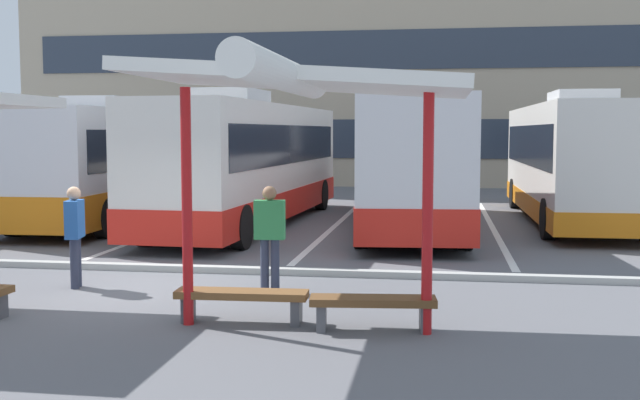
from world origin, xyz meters
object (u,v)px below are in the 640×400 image
Objects in this scene: coach_bus_1 at (125,164)px; bench_3 at (373,306)px; coach_bus_2 at (250,164)px; coach_bus_4 at (571,161)px; waiting_passenger_1 at (270,230)px; waiting_passenger_0 at (75,229)px; waiting_shelter_1 at (300,85)px; bench_2 at (242,298)px; coach_bus_3 at (408,163)px.

coach_bus_1 is 7.11× the size of bench_3.
coach_bus_4 reaches higher than coach_bus_2.
bench_3 is (4.40, -11.04, -1.38)m from coach_bus_2.
coach_bus_1 is 6.94× the size of waiting_passenger_1.
coach_bus_4 is at bearing 48.74° from waiting_passenger_0.
coach_bus_1 is 2.48× the size of waiting_shelter_1.
waiting_passenger_0 is at bearing -94.75° from coach_bus_2.
waiting_shelter_1 is at bearing -29.05° from waiting_passenger_0.
coach_bus_4 reaches higher than bench_2.
coach_bus_1 reaches higher than bench_3.
coach_bus_3 is at bearing 85.64° from waiting_shelter_1.
coach_bus_2 is 1.09× the size of coach_bus_3.
waiting_passenger_1 is at bearing 92.41° from bench_2.
waiting_passenger_0 is at bearing -175.28° from waiting_passenger_1.
coach_bus_2 reaches higher than waiting_passenger_0.
waiting_shelter_1 is 3.55m from waiting_passenger_1.
coach_bus_1 is 4.25m from coach_bus_2.
coach_bus_1 is 14.63m from waiting_shelter_1.
waiting_shelter_1 is (-0.87, -11.43, 1.43)m from coach_bus_3.
coach_bus_4 is 6.40× the size of waiting_passenger_1.
coach_bus_1 is at bearing 108.56° from waiting_passenger_0.
coach_bus_1 reaches higher than waiting_shelter_1.
bench_2 is at bearing -99.17° from coach_bus_3.
coach_bus_1 is at bearing 173.54° from coach_bus_3.
bench_2 is 1.81m from bench_3.
coach_bus_1 reaches higher than waiting_passenger_0.
coach_bus_2 is 9.18m from coach_bus_4.
coach_bus_2 is at bearing -167.05° from coach_bus_4.
coach_bus_3 is 2.34× the size of waiting_shelter_1.
bench_3 is (0.03, -11.12, -1.42)m from coach_bus_3.
coach_bus_3 is 10.45m from waiting_passenger_0.
coach_bus_4 is 2.29× the size of waiting_shelter_1.
waiting_passenger_1 is (-0.99, 2.63, -2.18)m from waiting_shelter_1.
coach_bus_3 is 11.21m from bench_2.
waiting_passenger_1 is (-1.86, -8.81, -0.75)m from coach_bus_3.
coach_bus_3 reaches higher than waiting_passenger_0.
waiting_shelter_1 is 2.80× the size of waiting_passenger_1.
coach_bus_3 reaches higher than waiting_shelter_1.
coach_bus_2 reaches higher than waiting_shelter_1.
coach_bus_4 is (8.95, 2.06, 0.03)m from coach_bus_2.
waiting_passenger_1 is at bearing -101.95° from coach_bus_3.
coach_bus_2 is 1.11× the size of coach_bus_4.
waiting_shelter_1 reaches higher than bench_3.
bench_2 is 1.06× the size of waiting_passenger_1.
waiting_shelter_1 is at bearing -72.87° from coach_bus_2.
coach_bus_4 is 6.49× the size of waiting_passenger_0.
coach_bus_4 reaches higher than waiting_passenger_1.
waiting_passenger_1 reaches higher than waiting_passenger_0.
coach_bus_4 is at bearing 63.89° from bench_2.
coach_bus_2 is 9.11m from waiting_passenger_1.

